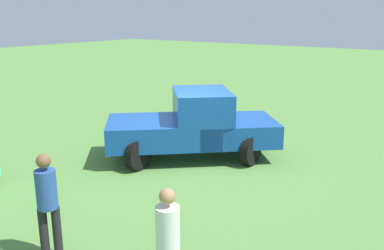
{
  "coord_description": "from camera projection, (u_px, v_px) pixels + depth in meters",
  "views": [
    {
      "loc": [
        8.52,
        5.9,
        3.76
      ],
      "look_at": [
        -0.12,
        -0.23,
        0.9
      ],
      "focal_mm": 38.58,
      "sensor_mm": 36.0,
      "label": 1
    }
  ],
  "objects": [
    {
      "name": "ground_plane",
      "position": [
        197.0,
        160.0,
        10.98
      ],
      "size": [
        80.0,
        80.0,
        0.0
      ],
      "primitive_type": "plane",
      "color": "#54843D"
    },
    {
      "name": "pickup_truck",
      "position": [
        196.0,
        123.0,
        10.98
      ],
      "size": [
        4.35,
        4.53,
        1.82
      ],
      "rotation": [
        0.0,
        0.0,
        5.45
      ],
      "color": "black",
      "rests_on": "ground_plane"
    },
    {
      "name": "person_bystander",
      "position": [
        47.0,
        200.0,
        6.39
      ],
      "size": [
        0.45,
        0.45,
        1.72
      ],
      "rotation": [
        0.0,
        0.0,
        4.02
      ],
      "color": "black",
      "rests_on": "ground_plane"
    },
    {
      "name": "person_visitor",
      "position": [
        168.0,
        239.0,
        5.38
      ],
      "size": [
        0.37,
        0.37,
        1.63
      ],
      "rotation": [
        0.0,
        0.0,
        1.76
      ],
      "color": "black",
      "rests_on": "ground_plane"
    }
  ]
}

